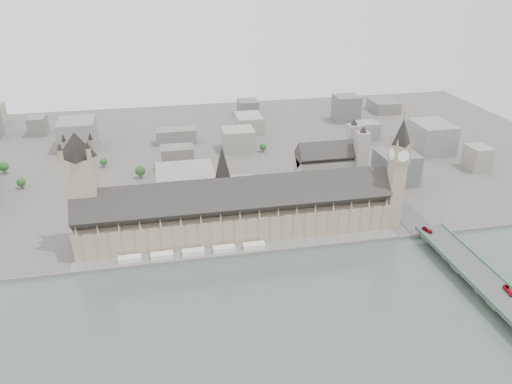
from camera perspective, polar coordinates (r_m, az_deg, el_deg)
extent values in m
plane|color=#595651|center=(419.73, -1.76, -6.26)|extent=(900.00, 900.00, 0.00)
cube|color=slate|center=(406.41, -1.39, -7.17)|extent=(600.00, 1.50, 3.00)
cube|color=slate|center=(412.92, -1.58, -6.67)|extent=(270.00, 15.00, 2.00)
cube|color=white|center=(408.83, -14.22, -7.41)|extent=(18.00, 7.00, 4.00)
cube|color=white|center=(407.66, -10.70, -7.13)|extent=(18.00, 7.00, 4.00)
cube|color=white|center=(408.02, -7.17, -6.82)|extent=(18.00, 7.00, 4.00)
cube|color=white|center=(409.90, -3.67, -6.49)|extent=(18.00, 7.00, 4.00)
cube|color=white|center=(413.29, -0.22, -6.14)|extent=(18.00, 7.00, 4.00)
cube|color=gray|center=(430.50, -2.23, -3.47)|extent=(265.00, 40.00, 25.00)
cube|color=#2C2A27|center=(420.07, -2.29, -0.77)|extent=(265.00, 40.73, 40.73)
cube|color=gray|center=(452.04, 15.51, -0.33)|extent=(12.00, 12.00, 62.00)
cube|color=#9B8F6B|center=(437.15, 16.10, 4.28)|extent=(14.00, 14.00, 16.00)
cylinder|color=white|center=(440.43, 16.94, 4.33)|extent=(0.60, 10.00, 10.00)
cylinder|color=white|center=(433.96, 15.25, 4.23)|extent=(0.60, 10.00, 10.00)
cylinder|color=white|center=(443.11, 15.69, 4.61)|extent=(10.00, 0.60, 10.00)
cylinder|color=white|center=(431.23, 16.52, 3.93)|extent=(10.00, 0.60, 10.00)
cone|color=black|center=(430.99, 16.40, 6.63)|extent=(17.00, 17.00, 22.00)
cylinder|color=gold|center=(426.94, 16.63, 8.41)|extent=(1.00, 1.00, 6.00)
sphere|color=gold|center=(425.99, 16.69, 8.86)|extent=(2.00, 2.00, 2.00)
cone|color=#9B8F6B|center=(441.55, 16.67, 6.08)|extent=(2.40, 2.40, 8.00)
cone|color=#9B8F6B|center=(435.73, 15.15, 6.01)|extent=(2.40, 2.40, 8.00)
cone|color=#9B8F6B|center=(430.80, 17.44, 5.50)|extent=(2.40, 2.40, 8.00)
cone|color=#9B8F6B|center=(424.84, 15.89, 5.42)|extent=(2.40, 2.40, 8.00)
cube|color=gray|center=(424.05, -18.93, -1.22)|extent=(23.00, 23.00, 80.00)
cone|color=black|center=(405.33, -19.91, 5.11)|extent=(30.00, 30.00, 20.00)
cylinder|color=#9B8F6B|center=(420.75, -3.78, 0.43)|extent=(12.00, 12.00, 20.00)
cone|color=black|center=(411.22, -3.88, 3.47)|extent=(13.00, 13.00, 28.00)
cube|color=#474749|center=(406.27, 24.03, -9.08)|extent=(25.00, 325.00, 10.25)
cube|color=gray|center=(517.94, 7.91, 2.05)|extent=(60.00, 28.00, 34.00)
cube|color=#2C2A27|center=(509.71, 8.06, 4.32)|extent=(60.00, 28.28, 28.28)
cube|color=gray|center=(533.63, 10.86, 4.28)|extent=(12.00, 12.00, 64.00)
cube|color=gray|center=(513.10, 11.83, 3.32)|extent=(12.00, 12.00, 64.00)
imported|color=#A5121A|center=(444.14, 18.97, -4.13)|extent=(5.28, 10.04, 2.74)
imported|color=red|center=(390.30, 26.94, -10.03)|extent=(3.83, 11.62, 3.18)
imported|color=gray|center=(511.64, 15.62, 0.27)|extent=(3.35, 5.81, 1.58)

